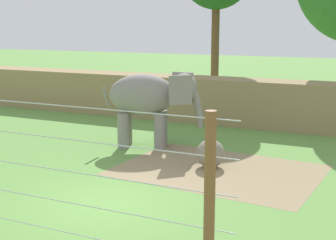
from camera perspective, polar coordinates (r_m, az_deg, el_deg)
name	(u,v)px	position (r m, az deg, el deg)	size (l,w,h in m)	color
ground_plane	(105,204)	(12.90, -7.49, -9.80)	(120.00, 120.00, 0.00)	#609342
dirt_patch	(219,170)	(15.68, 5.99, -5.90)	(6.29, 4.64, 0.01)	#937F5B
embankment_wall	(236,101)	(22.79, 8.02, 2.18)	(36.00, 1.80, 2.12)	#997F56
elephant	(150,98)	(18.16, -2.12, 2.60)	(3.67, 2.24, 2.84)	gray
enrichment_ball	(210,153)	(15.84, 5.04, -3.96)	(0.93, 0.93, 0.93)	gray
cable_fence	(25,175)	(10.18, -16.58, -6.21)	(8.90, 0.19, 3.25)	brown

